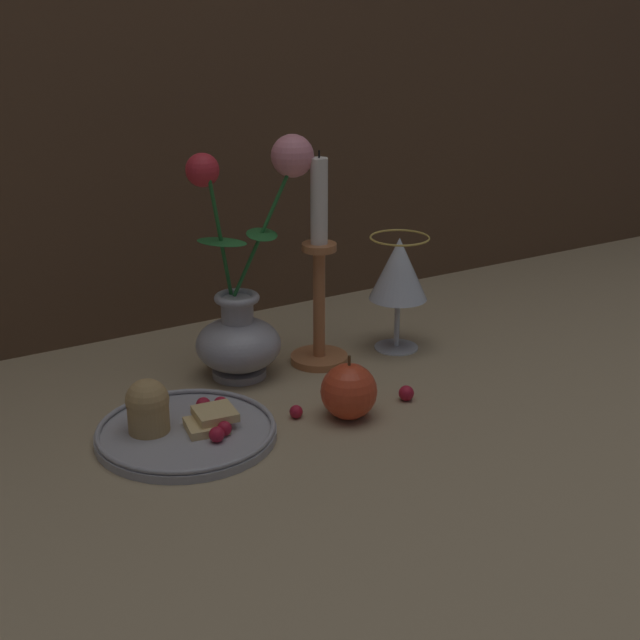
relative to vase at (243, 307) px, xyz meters
The scene contains 9 objects.
ground_plane 0.14m from the vase, 60.27° to the right, with size 2.40×2.40×0.00m, color #9E8966.
vase is the anchor object (origin of this frame).
plate_with_pastries 0.21m from the vase, 139.02° to the right, with size 0.21×0.21×0.07m.
wine_glass 0.23m from the vase, ahead, with size 0.08×0.08×0.17m.
candlestick 0.11m from the vase, ahead, with size 0.08×0.08×0.30m.
apple_beside_vase 0.20m from the vase, 75.59° to the right, with size 0.07×0.07×0.08m.
berry_near_plate 0.18m from the vase, 55.14° to the right, with size 0.02×0.02×0.02m, color #AD192D.
berry_front_center 0.17m from the vase, 91.99° to the right, with size 0.02×0.02×0.02m, color #AD192D.
berry_by_glass_stem 0.24m from the vase, 52.21° to the right, with size 0.02×0.02×0.02m, color #AD192D.
Camera 1 is at (-0.53, -0.92, 0.49)m, focal length 50.00 mm.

